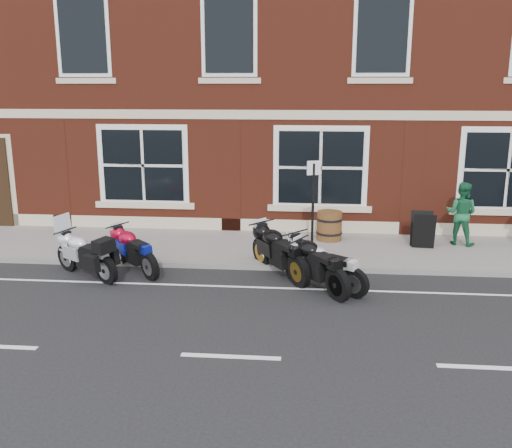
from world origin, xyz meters
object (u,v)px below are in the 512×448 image
object	(u,v)px
moto_sport_red	(134,249)
moto_sport_silver	(324,264)
a_board_sign	(423,230)
moto_touring_silver	(85,253)
moto_sport_black	(280,250)
pedestrian_right	(461,213)
parking_sign	(313,203)
moto_naked_black	(316,262)
barrel_planter	(329,226)

from	to	relation	value
moto_sport_red	moto_sport_silver	size ratio (longest dim) A/B	0.91
moto_sport_red	a_board_sign	xyz separation A→B (m)	(6.90, 2.21, 0.04)
moto_touring_silver	moto_sport_black	distance (m)	4.35
pedestrian_right	parking_sign	size ratio (longest dim) A/B	0.70
moto_sport_silver	moto_naked_black	xyz separation A→B (m)	(-0.19, 0.02, 0.05)
pedestrian_right	a_board_sign	xyz separation A→B (m)	(-1.03, -0.40, -0.36)
moto_touring_silver	barrel_planter	bearing A→B (deg)	-26.44
moto_naked_black	parking_sign	world-z (taller)	parking_sign
moto_sport_red	parking_sign	distance (m)	4.31
moto_sport_red	moto_sport_black	world-z (taller)	moto_sport_black
pedestrian_right	a_board_sign	distance (m)	1.16
barrel_planter	parking_sign	xyz separation A→B (m)	(-0.47, -1.68, 0.97)
moto_sport_red	a_board_sign	bearing A→B (deg)	-26.62
parking_sign	moto_naked_black	bearing A→B (deg)	-106.83
pedestrian_right	a_board_sign	bearing A→B (deg)	49.07
moto_touring_silver	moto_sport_silver	bearing A→B (deg)	-59.85
moto_touring_silver	moto_sport_red	size ratio (longest dim) A/B	1.13
moto_touring_silver	moto_sport_black	size ratio (longest dim) A/B	0.89
a_board_sign	barrel_planter	bearing A→B (deg)	172.56
barrel_planter	parking_sign	world-z (taller)	parking_sign
moto_sport_black	barrel_planter	size ratio (longest dim) A/B	2.58
moto_touring_silver	parking_sign	distance (m)	5.35
moto_naked_black	a_board_sign	xyz separation A→B (m)	(2.76, 2.96, -0.00)
moto_touring_silver	parking_sign	size ratio (longest dim) A/B	0.76
moto_touring_silver	moto_sport_black	bearing A→B (deg)	-50.35
moto_touring_silver	barrel_planter	size ratio (longest dim) A/B	2.30
parking_sign	pedestrian_right	bearing A→B (deg)	2.99
a_board_sign	barrel_planter	world-z (taller)	a_board_sign
moto_sport_red	moto_sport_black	bearing A→B (deg)	-44.23
moto_naked_black	barrel_planter	world-z (taller)	moto_naked_black
moto_sport_red	a_board_sign	size ratio (longest dim) A/B	1.71
moto_naked_black	parking_sign	size ratio (longest dim) A/B	0.83
moto_sport_silver	parking_sign	bearing A→B (deg)	44.76
moto_naked_black	barrel_planter	size ratio (longest dim) A/B	2.50
pedestrian_right	moto_naked_black	bearing A→B (deg)	69.38
moto_sport_black	parking_sign	bearing A→B (deg)	21.97
moto_touring_silver	pedestrian_right	size ratio (longest dim) A/B	1.09
moto_sport_black	pedestrian_right	bearing A→B (deg)	-3.79
a_board_sign	moto_sport_silver	bearing A→B (deg)	-125.80
moto_touring_silver	a_board_sign	bearing A→B (deg)	-37.73
pedestrian_right	parking_sign	world-z (taller)	parking_sign
moto_sport_red	parking_sign	size ratio (longest dim) A/B	0.67
moto_sport_red	moto_sport_silver	xyz separation A→B (m)	(4.32, -0.77, -0.00)
moto_sport_red	barrel_planter	distance (m)	5.30
barrel_planter	moto_touring_silver	bearing A→B (deg)	-150.07
moto_sport_red	moto_naked_black	distance (m)	4.20
moto_sport_silver	pedestrian_right	bearing A→B (deg)	-9.99
moto_sport_red	moto_sport_silver	world-z (taller)	moto_sport_red
moto_touring_silver	parking_sign	bearing A→B (deg)	-39.82
moto_sport_red	moto_naked_black	size ratio (longest dim) A/B	0.81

